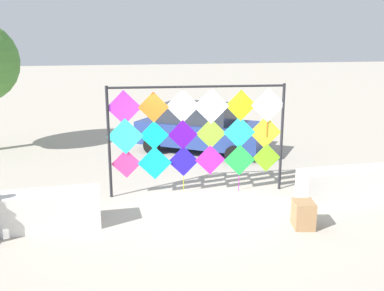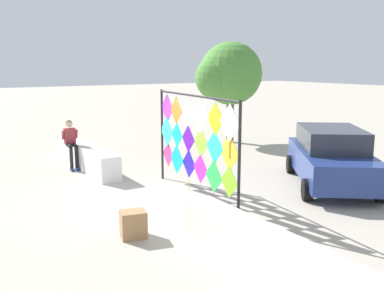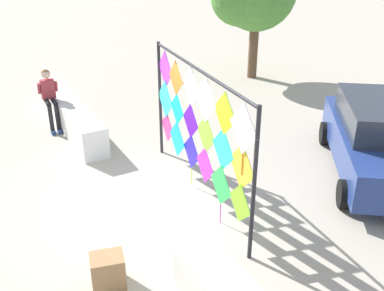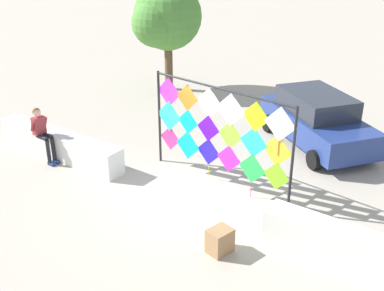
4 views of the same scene
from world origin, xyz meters
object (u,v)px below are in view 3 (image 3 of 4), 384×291
object	(u,v)px
parked_car	(380,139)
kite_display_rack	(198,122)
seated_vendor	(49,95)
cardboard_box_large	(108,271)

from	to	relation	value
parked_car	kite_display_rack	bearing A→B (deg)	-105.61
kite_display_rack	seated_vendor	xyz separation A→B (m)	(-4.87, -1.76, -0.66)
parked_car	cardboard_box_large	size ratio (longest dim) A/B	8.24
seated_vendor	cardboard_box_large	bearing A→B (deg)	-6.29
kite_display_rack	cardboard_box_large	distance (m)	3.25
parked_car	cardboard_box_large	world-z (taller)	parked_car
seated_vendor	parked_car	xyz separation A→B (m)	(5.97, 5.70, -0.13)
parked_car	cardboard_box_large	bearing A→B (deg)	-85.47
seated_vendor	parked_car	bearing A→B (deg)	43.65
parked_car	cardboard_box_large	xyz separation A→B (m)	(0.51, -6.41, -0.57)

